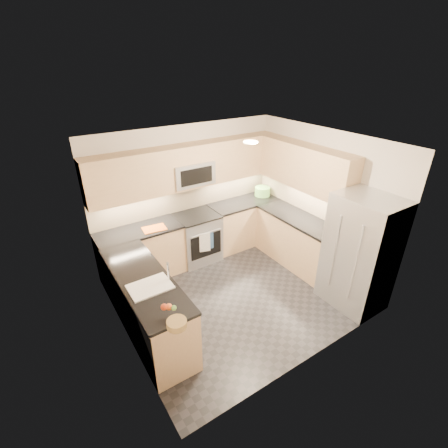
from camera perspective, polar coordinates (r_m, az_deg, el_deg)
floor at (r=5.53m, az=2.03°, el=-12.06°), size 3.60×3.20×0.00m
ceiling at (r=4.39m, az=2.58°, el=14.02°), size 3.60×3.20×0.02m
wall_back at (r=6.09m, az=-6.49°, el=5.37°), size 3.60×0.02×2.50m
wall_front at (r=3.85m, az=16.34°, el=-9.88°), size 3.60×0.02×2.50m
wall_left at (r=4.20m, az=-18.37°, el=-6.83°), size 0.02×3.20×2.50m
wall_right at (r=5.97m, az=16.56°, el=3.91°), size 0.02×3.20×2.50m
base_cab_back_left at (r=5.84m, az=-14.26°, el=-5.22°), size 1.42×0.60×0.90m
base_cab_back_right at (r=6.71m, az=3.35°, el=0.16°), size 1.42×0.60×0.90m
base_cab_right at (r=6.20m, az=12.73°, el=-2.97°), size 0.60×1.70×0.90m
base_cab_peninsula at (r=4.73m, az=-13.38°, el=-13.86°), size 0.60×2.00×0.90m
countertop_back_left at (r=5.61m, az=-14.80°, el=-1.16°), size 1.42×0.63×0.04m
countertop_back_right at (r=6.51m, az=3.46°, el=3.84°), size 1.42×0.63×0.04m
countertop_right at (r=5.98m, az=13.18°, el=0.92°), size 0.63×1.70×0.04m
countertop_peninsula at (r=4.44m, az=-14.03°, el=-9.28°), size 0.63×2.00×0.04m
upper_cab_back at (r=5.75m, az=-5.97°, el=10.15°), size 3.60×0.35×0.75m
upper_cab_right at (r=5.82m, az=14.13°, el=9.69°), size 0.35×1.95×0.75m
backsplash_back at (r=6.10m, az=-6.44°, el=4.88°), size 3.60×0.01×0.51m
backsplash_right at (r=6.26m, az=13.42°, el=4.86°), size 0.01×2.30×0.51m
gas_range at (r=6.17m, az=-4.71°, el=-2.43°), size 0.76×0.65×0.91m
range_cooktop at (r=5.96m, az=-4.88°, el=1.41°), size 0.76×0.65×0.03m
oven_door_glass at (r=5.92m, az=-3.16°, el=-3.80°), size 0.62×0.02×0.45m
oven_handle at (r=5.77m, az=-3.13°, el=-1.60°), size 0.60×0.02×0.02m
microwave at (r=5.76m, az=-5.80°, el=8.90°), size 0.76×0.40×0.40m
microwave_door at (r=5.59m, az=-4.80°, el=8.36°), size 0.60×0.01×0.28m
refrigerator at (r=5.27m, az=22.78°, el=-4.72°), size 0.70×0.90×1.80m
fridge_handle_left at (r=4.89m, az=22.03°, el=-6.47°), size 0.02×0.02×1.20m
fridge_handle_right at (r=5.06m, az=18.81°, el=-4.68°), size 0.02×0.02×1.20m
sink_basin at (r=4.28m, az=-12.77°, el=-11.44°), size 0.52×0.38×0.16m
faucet at (r=4.23m, az=-9.76°, el=-8.23°), size 0.03×0.03×0.28m
utensil_bowl at (r=6.79m, az=6.77°, el=5.72°), size 0.32×0.32×0.18m
cutting_board at (r=5.56m, az=-12.16°, el=-0.79°), size 0.41×0.31×0.01m
fruit_basket at (r=3.65m, az=-8.31°, el=-16.96°), size 0.27×0.27×0.08m
fruit_apple at (r=3.75m, az=-10.48°, el=-14.16°), size 0.08×0.08×0.08m
fruit_pear at (r=3.72m, az=-8.81°, el=-14.37°), size 0.06×0.06×0.06m
dish_towel_check at (r=5.82m, az=-3.39°, el=-3.26°), size 0.19×0.07×0.37m
dish_towel_blue at (r=5.86m, az=-2.65°, el=-3.03°), size 0.17×0.03×0.32m
fruit_orange at (r=3.75m, az=-9.66°, el=-14.16°), size 0.08×0.08×0.08m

